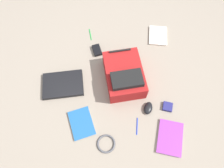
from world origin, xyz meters
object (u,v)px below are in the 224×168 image
(cable_coil, at_px, (106,144))
(pen_blue, at_px, (137,126))
(book_blue, at_px, (158,36))
(power_brick, at_px, (97,50))
(book_manual, at_px, (170,138))
(book_comic, at_px, (82,123))
(backpack, at_px, (124,75))
(laptop, at_px, (63,85))
(computer_mouse, at_px, (148,108))
(pen_black, at_px, (90,34))
(earbud_pouch, at_px, (168,107))

(cable_coil, relative_size, pen_blue, 1.04)
(book_blue, relative_size, power_brick, 2.09)
(cable_coil, distance_m, pen_blue, 0.27)
(book_manual, bearing_deg, book_comic, 168.79)
(book_comic, xyz_separation_m, pen_blue, (0.43, -0.04, -0.00))
(cable_coil, height_order, power_brick, power_brick)
(backpack, bearing_deg, book_manual, -57.64)
(laptop, xyz_separation_m, cable_coil, (0.36, -0.50, -0.01))
(book_manual, xyz_separation_m, cable_coil, (-0.48, -0.03, -0.00))
(book_manual, height_order, computer_mouse, computer_mouse)
(laptop, height_order, power_brick, laptop)
(laptop, relative_size, computer_mouse, 3.39)
(computer_mouse, xyz_separation_m, power_brick, (-0.41, 0.58, -0.01))
(book_blue, distance_m, power_brick, 0.61)
(backpack, relative_size, book_comic, 1.63)
(backpack, distance_m, pen_black, 0.59)
(pen_blue, bearing_deg, power_brick, 113.44)
(book_comic, relative_size, cable_coil, 1.98)
(book_blue, bearing_deg, book_comic, -130.28)
(computer_mouse, height_order, pen_blue, computer_mouse)
(earbud_pouch, bearing_deg, backpack, 142.36)
(laptop, bearing_deg, book_blue, 29.60)
(computer_mouse, bearing_deg, earbud_pouch, 22.63)
(laptop, relative_size, power_brick, 3.11)
(pen_black, height_order, pen_blue, same)
(computer_mouse, distance_m, power_brick, 0.71)
(computer_mouse, xyz_separation_m, cable_coil, (-0.34, -0.27, -0.01))
(laptop, distance_m, power_brick, 0.45)
(laptop, relative_size, earbud_pouch, 4.82)
(pen_black, bearing_deg, book_comic, -93.61)
(book_comic, relative_size, book_blue, 1.14)
(pen_blue, relative_size, earbud_pouch, 1.80)
(book_manual, height_order, pen_blue, book_manual)
(book_manual, relative_size, earbud_pouch, 3.97)
(book_comic, bearing_deg, cable_coil, -40.70)
(book_blue, height_order, power_brick, power_brick)
(book_blue, bearing_deg, laptop, -150.40)
(book_manual, xyz_separation_m, earbud_pouch, (0.02, 0.25, 0.00))
(cable_coil, bearing_deg, pen_black, 97.30)
(cable_coil, bearing_deg, backpack, 73.15)
(book_blue, xyz_separation_m, power_brick, (-0.59, -0.15, 0.01))
(book_blue, height_order, computer_mouse, computer_mouse)
(book_manual, bearing_deg, cable_coil, -176.62)
(pen_black, distance_m, earbud_pouch, 0.99)
(earbud_pouch, bearing_deg, cable_coil, -151.32)
(power_brick, bearing_deg, laptop, -130.07)
(backpack, height_order, book_blue, backpack)
(laptop, distance_m, book_comic, 0.38)
(book_comic, height_order, cable_coil, book_comic)
(book_manual, xyz_separation_m, pen_black, (-0.62, 1.01, -0.00))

